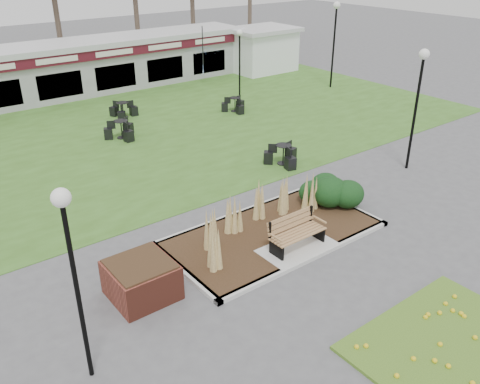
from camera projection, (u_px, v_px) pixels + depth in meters
ground at (301, 253)px, 14.22m from camera, size 100.00×100.00×0.00m
lawn at (115, 136)px, 22.75m from camera, size 34.00×16.00×0.02m
flower_bed at (449, 344)px, 10.91m from camera, size 4.20×3.00×0.16m
planting_bed at (301, 210)px, 15.71m from camera, size 6.75×3.40×1.27m
park_bench at (296, 231)px, 14.14m from camera, size 1.70×0.66×0.93m
brick_planter at (141, 279)px, 12.32m from camera, size 1.50×1.50×0.95m
food_pavilion at (49, 71)px, 27.77m from camera, size 24.60×3.40×2.90m
service_hut at (262, 49)px, 33.76m from camera, size 4.40×3.40×2.83m
lamp_post_near_left at (69, 246)px, 8.89m from camera, size 0.35×0.35×4.17m
lamp_post_near_right at (420, 84)px, 18.13m from camera, size 0.37×0.37×4.51m
lamp_post_mid_right at (240, 50)px, 26.41m from camera, size 0.32×0.32×3.82m
lamp_post_far_right at (335, 26)px, 28.92m from camera, size 0.40×0.40×4.86m
bistro_set_a at (122, 132)px, 22.43m from camera, size 1.49×1.35×0.79m
bistro_set_b at (283, 158)px, 19.79m from camera, size 1.44×1.42×0.79m
bistro_set_c at (123, 112)px, 25.07m from camera, size 1.28×1.43×0.76m
bistro_set_d at (235, 107)px, 25.98m from camera, size 1.34×1.26×0.72m
patio_umbrella at (203, 61)px, 30.12m from camera, size 2.38×2.40×2.38m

